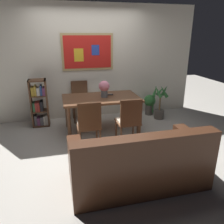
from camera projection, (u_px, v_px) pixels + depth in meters
name	position (u px, v px, depth m)	size (l,w,h in m)	color
ground_plane	(102.00, 140.00, 4.30)	(12.00, 12.00, 0.00)	#B7B2A8
wall_back_with_painting	(88.00, 63.00, 5.19)	(5.20, 0.14, 2.60)	silver
dining_table	(101.00, 102.00, 4.53)	(1.54, 0.89, 0.73)	brown
dining_chair_far_left	(80.00, 97.00, 5.19)	(0.40, 0.41, 0.91)	brown
dining_chair_near_left	(89.00, 122.00, 3.73)	(0.40, 0.41, 0.91)	brown
dining_chair_near_right	(129.00, 118.00, 3.90)	(0.40, 0.41, 0.91)	brown
leather_couch	(139.00, 164.00, 2.94)	(1.80, 0.84, 0.84)	#472819
bookshelf	(39.00, 105.00, 4.84)	(0.36, 0.28, 1.04)	brown
potted_ivy	(150.00, 103.00, 5.58)	(0.29, 0.29, 0.51)	#4C4742
potted_palm	(160.00, 104.00, 5.28)	(0.38, 0.40, 0.86)	#4C4742
flower_vase	(104.00, 88.00, 4.45)	(0.23, 0.22, 0.33)	slate
tv_remote	(109.00, 95.00, 4.65)	(0.16, 0.07, 0.02)	black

